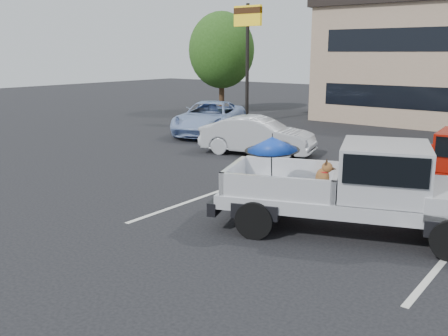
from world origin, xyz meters
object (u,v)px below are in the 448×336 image
(silver_pickup, at_px, (371,184))
(motel_sign, at_px, (248,31))
(silver_sedan, at_px, (258,136))
(blue_suv, at_px, (210,118))
(tree_left, at_px, (222,50))

(silver_pickup, bearing_deg, motel_sign, 113.44)
(motel_sign, relative_size, silver_pickup, 1.00)
(silver_pickup, xyz_separation_m, silver_sedan, (-6.37, 5.43, -0.37))
(blue_suv, bearing_deg, silver_sedan, -53.88)
(motel_sign, xyz_separation_m, silver_pickup, (11.39, -11.91, -3.60))
(silver_pickup, relative_size, blue_suv, 1.16)
(tree_left, relative_size, blue_suv, 1.16)
(motel_sign, distance_m, silver_sedan, 9.11)
(motel_sign, bearing_deg, tree_left, 143.13)
(motel_sign, xyz_separation_m, blue_suv, (0.69, -3.89, -3.93))
(motel_sign, relative_size, tree_left, 1.00)
(tree_left, xyz_separation_m, blue_suv, (4.69, -6.89, -3.01))
(tree_left, distance_m, blue_suv, 8.86)
(tree_left, bearing_deg, motel_sign, -36.87)
(blue_suv, bearing_deg, motel_sign, 76.99)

